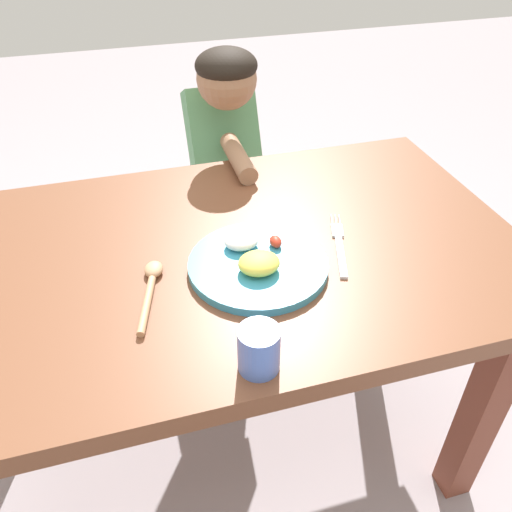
% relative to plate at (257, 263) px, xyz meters
% --- Properties ---
extents(ground_plane, '(8.00, 8.00, 0.00)m').
position_rel_plate_xyz_m(ground_plane, '(-0.07, 0.08, -0.71)').
color(ground_plane, gray).
extents(dining_table, '(1.30, 0.76, 0.70)m').
position_rel_plate_xyz_m(dining_table, '(-0.07, 0.08, -0.12)').
color(dining_table, brown).
rests_on(dining_table, ground_plane).
extents(plate, '(0.28, 0.28, 0.05)m').
position_rel_plate_xyz_m(plate, '(0.00, 0.00, 0.00)').
color(plate, teal).
rests_on(plate, dining_table).
extents(fork, '(0.09, 0.22, 0.01)m').
position_rel_plate_xyz_m(fork, '(0.19, 0.02, -0.01)').
color(fork, silver).
rests_on(fork, dining_table).
extents(spoon, '(0.07, 0.20, 0.02)m').
position_rel_plate_xyz_m(spoon, '(-0.21, -0.00, -0.00)').
color(spoon, tan).
rests_on(spoon, dining_table).
extents(drinking_cup, '(0.07, 0.07, 0.08)m').
position_rel_plate_xyz_m(drinking_cup, '(-0.06, -0.24, 0.03)').
color(drinking_cup, '#5275D1').
rests_on(drinking_cup, dining_table).
extents(person, '(0.19, 0.41, 0.97)m').
position_rel_plate_xyz_m(person, '(0.07, 0.61, -0.19)').
color(person, '#465371').
rests_on(person, ground_plane).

